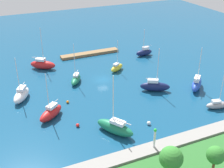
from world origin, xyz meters
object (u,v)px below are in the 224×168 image
at_px(sailboat_navy_lone_north, 144,52).
at_px(mooring_buoy_orange, 68,102).
at_px(sailboat_red_west_end, 51,113).
at_px(mooring_buoy_white, 149,123).
at_px(pier_dock, 90,54).
at_px(sailboat_green_east_end, 76,79).
at_px(park_tree_mideast, 171,158).
at_px(sailboat_yellow_inner_mooring, 117,67).
at_px(harbor_beacon, 155,136).
at_px(park_tree_center, 216,155).
at_px(sailboat_blue_far_south, 197,84).
at_px(sailboat_gray_lone_south, 217,105).
at_px(sailboat_navy_center_basin, 155,86).
at_px(sailboat_red_off_beacon, 43,64).
at_px(sailboat_green_near_pier, 115,127).
at_px(mooring_buoy_red, 78,125).
at_px(sailboat_white_along_channel, 21,95).

relative_size(sailboat_navy_lone_north, mooring_buoy_orange, 13.83).
height_order(sailboat_red_west_end, mooring_buoy_white, sailboat_red_west_end).
xyz_separation_m(pier_dock, sailboat_green_east_end, (9.79, 16.60, 0.56)).
xyz_separation_m(park_tree_mideast, sailboat_yellow_inner_mooring, (-9.99, -40.11, -3.81)).
xyz_separation_m(harbor_beacon, park_tree_center, (-4.82, 8.82, 1.26)).
relative_size(harbor_beacon, sailboat_blue_far_south, 0.36).
xyz_separation_m(park_tree_center, sailboat_yellow_inner_mooring, (-3.68, -42.17, -3.75)).
xyz_separation_m(harbor_beacon, sailboat_gray_lone_south, (-20.03, -6.97, -2.62)).
height_order(sailboat_green_east_end, sailboat_blue_far_south, sailboat_blue_far_south).
relative_size(sailboat_navy_center_basin, sailboat_blue_far_south, 1.03).
relative_size(harbor_beacon, mooring_buoy_orange, 6.09).
distance_m(sailboat_green_east_end, sailboat_red_off_beacon, 13.24).
bearing_deg(park_tree_mideast, sailboat_red_off_beacon, -80.65).
bearing_deg(sailboat_gray_lone_south, mooring_buoy_white, -168.41).
bearing_deg(park_tree_mideast, pier_dock, -97.73).
bearing_deg(pier_dock, harbor_beacon, 82.96).
bearing_deg(sailboat_red_off_beacon, pier_dock, 51.13).
xyz_separation_m(park_tree_center, sailboat_gray_lone_south, (-15.22, -15.79, -3.88)).
bearing_deg(pier_dock, sailboat_green_east_end, 59.47).
relative_size(harbor_beacon, park_tree_mideast, 0.70).
bearing_deg(sailboat_blue_far_south, sailboat_green_near_pier, 155.24).
height_order(sailboat_green_east_end, mooring_buoy_orange, sailboat_green_east_end).
height_order(harbor_beacon, sailboat_blue_far_south, sailboat_blue_far_south).
xyz_separation_m(sailboat_green_east_end, sailboat_blue_far_south, (-25.52, 15.02, 0.44)).
relative_size(park_tree_mideast, sailboat_red_off_beacon, 0.46).
bearing_deg(sailboat_navy_lone_north, park_tree_center, 69.41).
xyz_separation_m(park_tree_center, sailboat_blue_far_south, (-16.79, -24.80, -3.34)).
relative_size(mooring_buoy_red, mooring_buoy_orange, 1.15).
bearing_deg(sailboat_navy_center_basin, mooring_buoy_orange, -159.27).
bearing_deg(sailboat_gray_lone_south, pier_dock, 122.89).
bearing_deg(sailboat_yellow_inner_mooring, sailboat_white_along_channel, 161.27).
relative_size(sailboat_red_west_end, sailboat_green_near_pier, 0.85).
height_order(pier_dock, mooring_buoy_orange, pier_dock).
distance_m(sailboat_yellow_inner_mooring, mooring_buoy_orange, 20.60).
distance_m(park_tree_center, sailboat_green_near_pier, 19.02).
relative_size(park_tree_center, sailboat_red_west_end, 0.49).
bearing_deg(sailboat_navy_center_basin, sailboat_green_east_end, 171.88).
distance_m(sailboat_red_west_end, sailboat_navy_lone_north, 40.93).
relative_size(mooring_buoy_white, mooring_buoy_red, 1.09).
xyz_separation_m(sailboat_yellow_inner_mooring, sailboat_gray_lone_south, (-11.54, 26.38, -0.13)).
bearing_deg(park_tree_mideast, mooring_buoy_white, -109.18).
distance_m(harbor_beacon, sailboat_white_along_channel, 33.08).
xyz_separation_m(sailboat_red_west_end, sailboat_yellow_inner_mooring, (-21.89, -15.53, -0.21)).
height_order(sailboat_white_along_channel, sailboat_gray_lone_south, sailboat_white_along_channel).
height_order(sailboat_yellow_inner_mooring, mooring_buoy_white, sailboat_yellow_inner_mooring).
xyz_separation_m(sailboat_navy_center_basin, mooring_buoy_white, (8.39, 11.60, -0.89)).
bearing_deg(sailboat_green_east_end, park_tree_mideast, 35.33).
xyz_separation_m(sailboat_blue_far_south, mooring_buoy_white, (18.12, 8.40, -1.01)).
bearing_deg(park_tree_mideast, park_tree_center, 161.91).
relative_size(sailboat_green_near_pier, mooring_buoy_white, 15.40).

